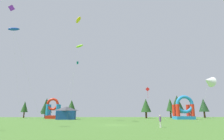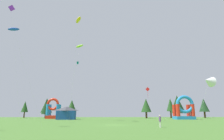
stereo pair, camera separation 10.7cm
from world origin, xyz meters
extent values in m
plane|color=#47752D|center=(0.00, 0.00, 0.00)|extent=(120.00, 120.00, 0.00)
pyramid|color=red|center=(9.86, 15.87, 8.34)|extent=(0.85, 0.42, 0.85)
cylinder|color=red|center=(9.84, 15.81, 7.13)|extent=(0.04, 0.04, 2.40)
cylinder|color=silver|center=(10.32, 14.82, 4.17)|extent=(0.98, 1.99, 8.34)
cube|color=#0C7F7A|center=(-10.98, 25.43, 18.01)|extent=(0.65, 0.65, 0.36)
cube|color=#0C7F7A|center=(-10.98, 25.43, 18.44)|extent=(0.65, 0.65, 0.36)
cylinder|color=silver|center=(-13.67, 25.02, 9.11)|extent=(5.38, 0.84, 18.23)
cone|color=white|center=(17.47, -1.56, 7.87)|extent=(2.61, 2.55, 2.18)
cylinder|color=silver|center=(16.81, -0.02, 3.94)|extent=(1.32, 3.09, 7.88)
ellipsoid|color=#8CD826|center=(-9.40, 17.63, 21.25)|extent=(3.13, 3.13, 1.09)
cylinder|color=silver|center=(-11.08, 19.30, 10.63)|extent=(3.38, 3.36, 21.25)
pyramid|color=purple|center=(-24.77, 7.08, 27.05)|extent=(1.14, 1.12, 1.18)
cylinder|color=purple|center=(-24.71, 7.01, 26.49)|extent=(0.04, 0.04, 1.08)
cylinder|color=silver|center=(-22.25, 6.97, 13.51)|extent=(4.94, 0.10, 27.03)
ellipsoid|color=yellow|center=(-9.13, 12.05, 26.76)|extent=(2.54, 3.63, 1.38)
cylinder|color=silver|center=(-10.25, 14.83, 13.38)|extent=(2.26, 5.57, 26.76)
ellipsoid|color=blue|center=(-17.10, -5.38, 15.98)|extent=(1.95, 1.21, 0.81)
cylinder|color=silver|center=(-14.35, -4.57, 7.99)|extent=(5.51, 1.63, 15.99)
cylinder|color=silver|center=(6.72, -6.29, 0.45)|extent=(0.18, 0.18, 0.90)
cylinder|color=silver|center=(6.81, -6.45, 0.45)|extent=(0.18, 0.18, 0.90)
cylinder|color=#724C8C|center=(6.76, -6.37, 1.25)|extent=(0.43, 0.43, 0.71)
sphere|color=beige|center=(6.76, -6.37, 1.73)|extent=(0.24, 0.24, 0.24)
cube|color=#268CD8|center=(24.11, 28.19, 0.50)|extent=(6.09, 4.61, 1.00)
cylinder|color=red|center=(21.71, 26.53, 2.90)|extent=(1.29, 1.29, 3.81)
cylinder|color=red|center=(26.51, 26.53, 2.90)|extent=(1.29, 1.29, 3.81)
cylinder|color=red|center=(21.71, 29.85, 2.90)|extent=(1.29, 1.29, 3.81)
cylinder|color=red|center=(26.51, 29.85, 2.90)|extent=(1.29, 1.29, 3.81)
torus|color=#268CD8|center=(24.11, 26.53, 4.80)|extent=(5.83, 1.03, 5.83)
cube|color=red|center=(-20.66, 35.58, 0.57)|extent=(4.62, 3.83, 1.13)
cylinder|color=#268CD8|center=(-22.43, 34.20, 3.11)|extent=(1.07, 1.07, 3.95)
cylinder|color=#268CD8|center=(-18.89, 34.20, 3.11)|extent=(1.07, 1.07, 3.95)
cylinder|color=#268CD8|center=(-22.43, 36.95, 3.11)|extent=(1.07, 1.07, 3.95)
cylinder|color=#268CD8|center=(-18.89, 36.95, 3.11)|extent=(1.07, 1.07, 3.95)
torus|color=red|center=(-20.66, 34.20, 5.08)|extent=(4.40, 0.86, 4.40)
cube|color=#19478C|center=(-14.18, 26.86, 1.39)|extent=(5.76, 3.07, 2.77)
pyramid|color=#3F3F47|center=(-14.18, 26.86, 3.41)|extent=(5.76, 3.07, 1.28)
cylinder|color=#4C331E|center=(-34.49, 43.76, 1.17)|extent=(0.49, 0.49, 2.34)
cone|color=#234C1E|center=(-34.49, 43.76, 4.50)|extent=(2.72, 2.72, 4.32)
cylinder|color=#4C331E|center=(-26.09, 44.82, 1.05)|extent=(0.82, 0.82, 2.10)
cone|color=#1E4221|center=(-26.09, 44.82, 5.03)|extent=(4.55, 4.55, 5.87)
cylinder|color=#4C331E|center=(-25.71, 42.78, 0.78)|extent=(0.60, 0.60, 1.56)
cone|color=#193819|center=(-25.71, 42.78, 4.51)|extent=(3.34, 3.34, 5.91)
cylinder|color=#4C331E|center=(-15.36, 42.36, 1.09)|extent=(0.71, 0.71, 2.18)
cone|color=#234C1E|center=(-15.36, 42.36, 4.67)|extent=(3.94, 3.94, 4.97)
cylinder|color=#4C331E|center=(14.37, 41.19, 1.17)|extent=(0.73, 0.73, 2.33)
cone|color=#234C1E|center=(14.37, 41.19, 4.96)|extent=(4.07, 4.07, 5.27)
cylinder|color=#4C331E|center=(25.45, 45.02, 1.34)|extent=(0.61, 0.61, 2.67)
cone|color=#234C1E|center=(25.45, 45.02, 5.36)|extent=(3.40, 3.40, 5.37)
cylinder|color=#4C331E|center=(27.68, 42.90, 0.95)|extent=(1.06, 1.06, 1.90)
cone|color=#193819|center=(27.68, 42.90, 5.50)|extent=(5.89, 5.89, 7.20)
cylinder|color=#4C331E|center=(39.15, 43.91, 1.26)|extent=(0.72, 0.72, 2.51)
cone|color=#1E4221|center=(39.15, 43.91, 5.20)|extent=(3.98, 3.98, 5.38)
camera|label=1|loc=(-1.34, -35.83, 2.23)|focal=30.63mm
camera|label=2|loc=(-1.23, -35.83, 2.23)|focal=30.63mm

